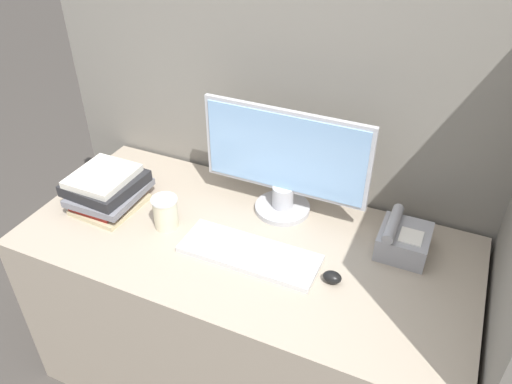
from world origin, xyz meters
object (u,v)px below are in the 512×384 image
(book_stack, at_px, (107,189))
(keyboard, at_px, (249,254))
(mouse, at_px, (332,277))
(coffee_cup, at_px, (166,212))
(desk_telephone, at_px, (403,240))
(monitor, at_px, (284,165))

(book_stack, bearing_deg, keyboard, -4.52)
(keyboard, relative_size, mouse, 7.80)
(keyboard, xyz_separation_m, coffee_cup, (-0.33, 0.02, 0.05))
(keyboard, bearing_deg, desk_telephone, 27.23)
(monitor, bearing_deg, desk_telephone, -6.30)
(keyboard, bearing_deg, mouse, 0.01)
(coffee_cup, bearing_deg, book_stack, 174.91)
(monitor, relative_size, book_stack, 2.20)
(coffee_cup, xyz_separation_m, desk_telephone, (0.77, 0.20, -0.01))
(book_stack, xyz_separation_m, desk_telephone, (1.04, 0.18, -0.02))
(keyboard, bearing_deg, monitor, 88.82)
(keyboard, bearing_deg, book_stack, 175.48)
(keyboard, distance_m, book_stack, 0.60)
(mouse, bearing_deg, monitor, 134.61)
(keyboard, bearing_deg, coffee_cup, 175.94)
(monitor, height_order, book_stack, monitor)
(mouse, distance_m, desk_telephone, 0.28)
(keyboard, relative_size, desk_telephone, 2.53)
(coffee_cup, xyz_separation_m, book_stack, (-0.26, 0.02, 0.01))
(coffee_cup, relative_size, desk_telephone, 0.64)
(book_stack, bearing_deg, coffee_cup, -5.09)
(mouse, distance_m, coffee_cup, 0.61)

